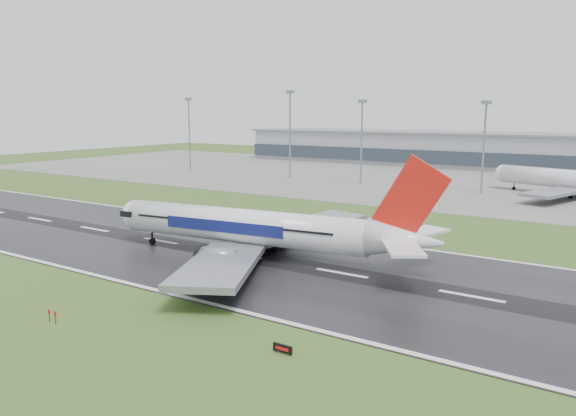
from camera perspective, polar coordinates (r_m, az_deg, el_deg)
The scene contains 10 objects.
ground at distance 97.53m, azimuth -4.90°, elevation -4.96°, with size 520.00×520.00×0.00m, color #32501D.
runway at distance 97.52m, azimuth -4.90°, elevation -4.94°, with size 400.00×45.00×0.10m, color black.
apron at distance 208.96m, azimuth 16.69°, elevation 2.67°, with size 400.00×130.00×0.08m, color slate.
terminal at distance 266.16m, azimuth 20.49°, elevation 5.56°, with size 240.00×36.00×15.00m, color gray.
main_airliner at distance 93.47m, azimuth -2.64°, elevation 0.10°, with size 60.74×57.85×17.93m, color silver, non-canonical shape.
runway_sign at distance 59.39m, azimuth -0.56°, elevation -14.45°, with size 2.30×0.26×1.04m, color black, non-canonical shape.
floodmast_0 at distance 239.19m, azimuth -10.21°, elevation 7.38°, with size 0.64×0.64×29.80m, color gray.
floodmast_1 at distance 207.55m, azimuth 0.21°, elevation 7.43°, with size 0.64×0.64×31.75m, color gray.
floodmast_2 at distance 193.21m, azimuth 7.64°, elevation 6.60°, with size 0.64×0.64×28.02m, color gray.
floodmast_3 at distance 179.43m, azimuth 19.67°, elevation 5.74°, with size 0.64×0.64×27.26m, color gray.
Camera 1 is at (58.21, -74.12, 25.08)m, focal length 34.20 mm.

